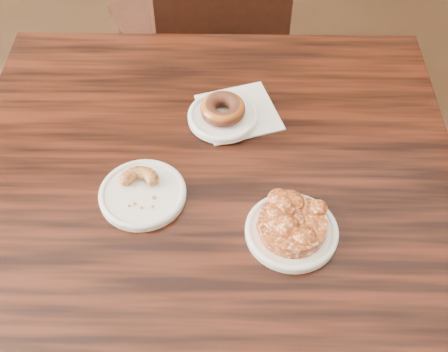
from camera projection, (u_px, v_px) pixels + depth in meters
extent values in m
plane|color=black|center=(277.00, 278.00, 1.79)|extent=(5.00, 5.00, 0.00)
cube|color=black|center=(213.00, 287.00, 1.35)|extent=(1.14, 1.14, 0.75)
cube|color=white|center=(239.00, 112.00, 1.19)|extent=(0.17, 0.17, 0.00)
cylinder|color=white|center=(223.00, 117.00, 1.17)|extent=(0.15, 0.15, 0.01)
cylinder|color=white|center=(143.00, 194.00, 1.05)|extent=(0.16, 0.16, 0.01)
cylinder|color=white|center=(291.00, 232.00, 0.99)|extent=(0.17, 0.17, 0.01)
torus|color=#923915|center=(223.00, 109.00, 1.15)|extent=(0.09, 0.09, 0.03)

